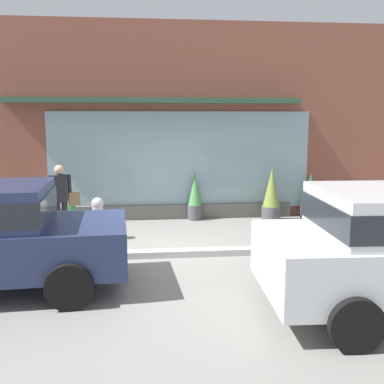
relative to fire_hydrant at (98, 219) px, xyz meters
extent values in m
plane|color=gray|center=(1.25, -1.11, -0.45)|extent=(60.00, 60.00, 0.00)
cube|color=#B2B2AD|center=(1.25, -1.31, -0.39)|extent=(14.00, 0.24, 0.12)
cube|color=brown|center=(1.25, 2.09, 1.96)|extent=(14.00, 0.36, 4.84)
cube|color=#8CA5B2|center=(1.89, 1.89, 1.01)|extent=(6.50, 0.03, 2.42)
cube|color=#2D5138|center=(1.25, 1.74, 2.47)|extent=(7.10, 0.56, 0.12)
cube|color=#605E59|center=(1.25, 1.87, -0.27)|extent=(6.90, 0.20, 0.36)
cylinder|color=#B2B2B7|center=(0.00, 0.00, -0.42)|extent=(0.33, 0.33, 0.06)
cylinder|color=#B2B2B7|center=(0.00, 0.00, -0.07)|extent=(0.22, 0.22, 0.64)
sphere|color=#B2B2B7|center=(0.00, 0.00, 0.32)|extent=(0.25, 0.25, 0.25)
cylinder|color=#B2B2B7|center=(-0.15, 0.00, -0.04)|extent=(0.10, 0.09, 0.09)
cylinder|color=#B2B2B7|center=(0.15, 0.00, -0.04)|extent=(0.10, 0.09, 0.09)
cylinder|color=#B2B2B7|center=(0.00, -0.15, -0.04)|extent=(0.09, 0.10, 0.09)
cylinder|color=#232328|center=(-0.73, 0.36, -0.07)|extent=(0.12, 0.12, 0.76)
cylinder|color=#232328|center=(-0.88, 0.32, -0.07)|extent=(0.12, 0.12, 0.76)
cube|color=#232328|center=(-0.80, 0.34, 0.59)|extent=(0.33, 0.26, 0.57)
sphere|color=tan|center=(-0.80, 0.34, 0.99)|extent=(0.21, 0.21, 0.21)
cylinder|color=#232328|center=(-0.61, 0.39, 0.61)|extent=(0.08, 0.08, 0.54)
cylinder|color=#232328|center=(-0.99, 0.29, 0.61)|extent=(0.08, 0.08, 0.54)
cube|color=#846647|center=(-0.52, 0.39, 0.36)|extent=(0.26, 0.15, 0.28)
cylinder|color=black|center=(3.30, -3.03, -0.14)|extent=(0.63, 0.20, 0.62)
cylinder|color=black|center=(3.23, -4.93, -0.14)|extent=(0.63, 0.20, 0.62)
cylinder|color=black|center=(-0.14, -1.72, -0.14)|extent=(0.64, 0.22, 0.63)
cylinder|color=black|center=(-0.03, -3.49, -0.14)|extent=(0.64, 0.22, 0.63)
cylinder|color=#4C4C51|center=(4.08, 1.39, -0.28)|extent=(0.47, 0.47, 0.35)
cone|color=olive|center=(4.08, 1.39, 0.38)|extent=(0.42, 0.42, 0.96)
cylinder|color=#4C4C51|center=(2.22, 1.70, -0.27)|extent=(0.37, 0.37, 0.37)
cone|color=#4C934C|center=(2.22, 1.70, 0.34)|extent=(0.33, 0.33, 0.85)
cylinder|color=#4C4C51|center=(5.14, 1.54, -0.29)|extent=(0.49, 0.49, 0.34)
cone|color=#23562D|center=(5.14, 1.54, 0.29)|extent=(0.44, 0.44, 0.82)
cylinder|color=#33473D|center=(-0.78, 1.35, -0.31)|extent=(0.34, 0.34, 0.29)
cone|color=#3D8442|center=(-0.78, 1.35, 0.27)|extent=(0.31, 0.31, 0.87)
camera|label=1|loc=(0.99, -9.30, 2.07)|focal=42.23mm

